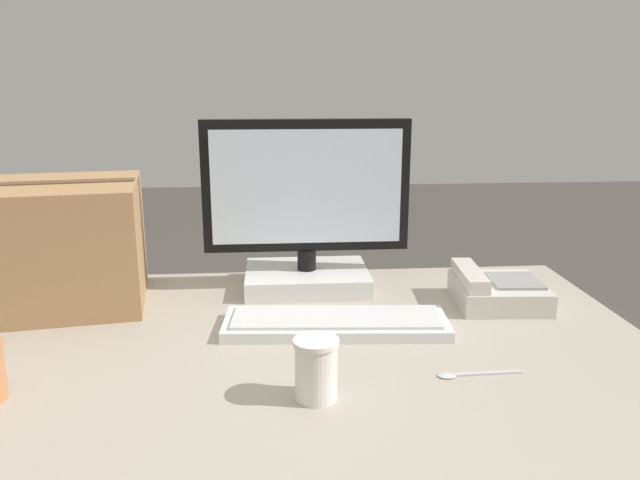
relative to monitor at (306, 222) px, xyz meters
The scene contains 6 objects.
monitor is the anchor object (origin of this frame).
keyboard 0.30m from the monitor, 80.60° to the right, with size 0.45×0.18×0.03m.
desk_phone 0.45m from the monitor, 19.12° to the right, with size 0.20×0.20×0.08m.
paper_cup_right 0.54m from the monitor, 91.73° to the right, with size 0.07×0.07×0.10m.
spoon 0.56m from the monitor, 63.11° to the right, with size 0.15×0.02×0.00m.
cardboard_box 0.59m from the monitor, behind, with size 0.48×0.38×0.27m.
Camera 1 is at (0.18, -1.09, 1.20)m, focal length 35.00 mm.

